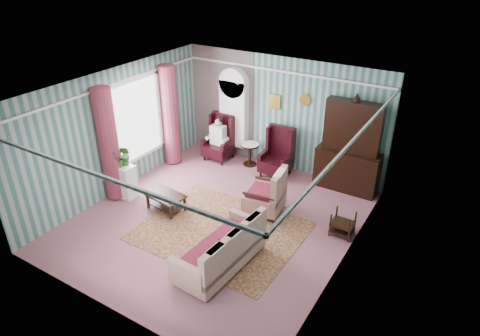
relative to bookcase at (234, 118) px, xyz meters
The scene contains 17 objects.
floor 3.34m from the bookcase, 64.58° to the right, with size 6.00×6.00×0.00m, color #985863.
room_shell 2.90m from the bookcase, 74.62° to the right, with size 5.53×6.02×2.91m.
bookcase is the anchor object (origin of this frame).
dresser_hutch 3.25m from the bookcase, ahead, with size 1.50×0.56×2.36m, color black.
wingback_left 0.68m from the bookcase, 122.66° to the right, with size 0.76×0.80×1.25m, color black.
wingback_right 1.63m from the bookcase, 14.57° to the right, with size 0.76×0.80×1.25m, color black.
seated_woman 0.70m from the bookcase, 122.66° to the right, with size 0.44×0.40×1.18m, color beige, non-canonical shape.
round_side_table 1.07m from the bookcase, 20.27° to the right, with size 0.50×0.50×0.60m, color black.
nest_table 4.37m from the bookcase, 26.92° to the right, with size 0.45×0.38×0.54m, color black.
plant_stand 3.39m from the bookcase, 108.49° to the right, with size 0.55×0.35×0.80m, color silver.
rug 3.72m from the bookcase, 62.28° to the right, with size 3.20×2.60×0.01m, color #4B191F.
sofa 4.66m from the bookcase, 61.12° to the right, with size 1.89×1.09×1.00m, color #B6B18D.
floral_armchair 2.96m from the bookcase, 44.55° to the right, with size 0.87×0.73×0.87m, color beige.
coffee_table 3.23m from the bookcase, 87.07° to the right, with size 0.83×0.54×0.39m, color black.
potted_plant_a 3.39m from the bookcase, 108.13° to the right, with size 0.41×0.35×0.45m, color #1C4E18.
potted_plant_b 3.22m from the bookcase, 107.59° to the right, with size 0.27×0.22×0.49m, color #205019.
potted_plant_c 3.28m from the bookcase, 110.69° to the right, with size 0.20×0.20×0.35m, color #264C17.
Camera 1 is at (4.40, -6.25, 5.32)m, focal length 32.00 mm.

